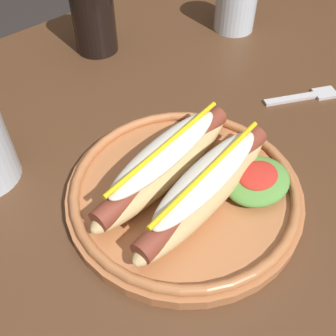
% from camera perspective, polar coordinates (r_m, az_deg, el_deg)
% --- Properties ---
extents(dining_table, '(1.21, 0.90, 0.74)m').
position_cam_1_polar(dining_table, '(0.62, 1.25, -5.23)').
color(dining_table, '#51331E').
rests_on(dining_table, ground_plane).
extents(hot_dog_plate, '(0.29, 0.29, 0.08)m').
position_cam_1_polar(hot_dog_plate, '(0.48, 2.83, -2.32)').
color(hot_dog_plate, '#B77042').
rests_on(hot_dog_plate, dining_table).
extents(fork, '(0.12, 0.07, 0.00)m').
position_cam_1_polar(fork, '(0.68, 19.06, 9.59)').
color(fork, silver).
rests_on(fork, dining_table).
extents(soda_cup, '(0.07, 0.07, 0.13)m').
position_cam_1_polar(soda_cup, '(0.74, -10.54, 20.51)').
color(soda_cup, black).
rests_on(soda_cup, dining_table).
extents(water_cup, '(0.08, 0.08, 0.11)m').
position_cam_1_polar(water_cup, '(0.81, 9.66, 22.28)').
color(water_cup, silver).
rests_on(water_cup, dining_table).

